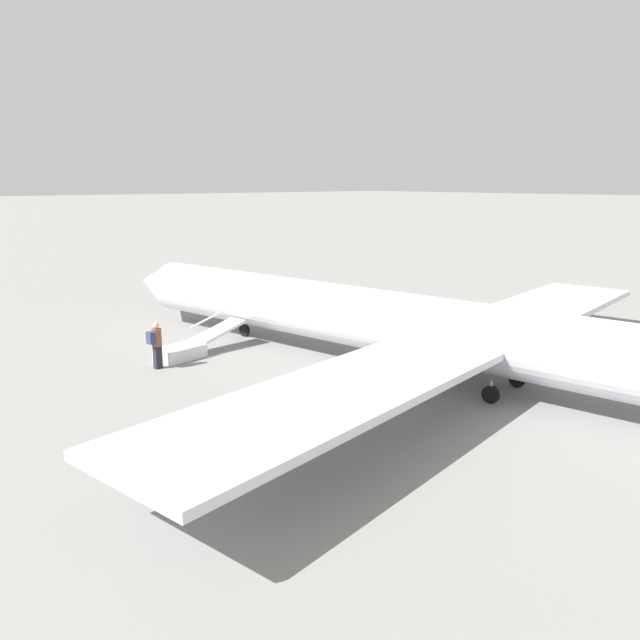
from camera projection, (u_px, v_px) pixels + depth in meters
name	position (u px, v px, depth m)	size (l,w,h in m)	color
ground_plane	(427.00, 377.00, 21.93)	(600.00, 600.00, 0.00)	gray
airplane_main	(452.00, 332.00, 20.98)	(33.86, 26.47, 5.94)	silver
boarding_stairs	(188.00, 348.00, 24.45)	(1.69, 4.12, 1.55)	silver
passenger	(156.00, 342.00, 22.74)	(0.38, 0.56, 1.74)	#23232D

